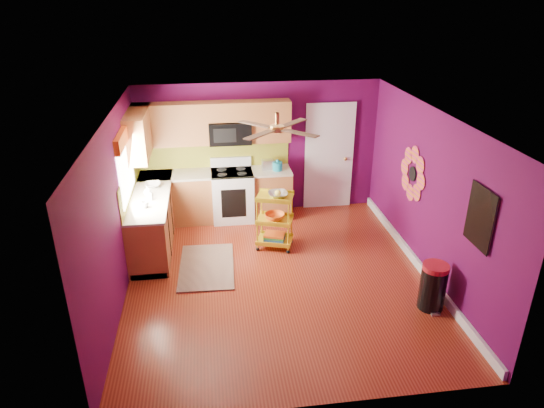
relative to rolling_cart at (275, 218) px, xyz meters
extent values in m
plane|color=maroon|center=(-0.08, -0.94, -0.54)|extent=(5.00, 5.00, 0.00)
cube|color=#500940|center=(-0.08, 1.56, 0.71)|extent=(4.50, 0.04, 2.50)
cube|color=#500940|center=(-0.08, -3.44, 0.71)|extent=(4.50, 0.04, 2.50)
cube|color=#500940|center=(-2.33, -0.94, 0.71)|extent=(0.04, 5.00, 2.50)
cube|color=#500940|center=(2.17, -0.94, 0.71)|extent=(0.04, 5.00, 2.50)
cube|color=silver|center=(-0.08, -0.94, 1.96)|extent=(4.50, 5.00, 0.04)
cube|color=white|center=(2.14, -0.94, -0.47)|extent=(0.05, 4.90, 0.14)
cube|color=brown|center=(-2.03, 0.41, -0.09)|extent=(0.60, 2.30, 0.90)
cube|color=brown|center=(-0.93, 1.26, -0.09)|extent=(2.80, 0.60, 0.90)
cube|color=beige|center=(-2.03, 0.41, 0.38)|extent=(0.63, 2.30, 0.04)
cube|color=beige|center=(-0.93, 1.26, 0.38)|extent=(2.80, 0.63, 0.04)
cube|color=black|center=(-2.03, 0.41, -0.49)|extent=(0.54, 2.30, 0.10)
cube|color=black|center=(-0.93, 1.26, -0.49)|extent=(2.80, 0.54, 0.10)
cube|color=white|center=(-0.63, 1.23, -0.08)|extent=(0.76, 0.66, 0.92)
cube|color=black|center=(-0.63, 1.23, 0.38)|extent=(0.76, 0.62, 0.03)
cube|color=white|center=(-0.63, 1.51, 0.50)|extent=(0.76, 0.06, 0.18)
cube|color=black|center=(-0.63, 0.90, -0.09)|extent=(0.45, 0.02, 0.55)
cube|color=brown|center=(-1.67, 1.39, 1.28)|extent=(1.32, 0.33, 0.75)
cube|color=brown|center=(0.11, 1.39, 1.28)|extent=(0.72, 0.33, 0.75)
cube|color=brown|center=(-0.63, 1.39, 1.49)|extent=(0.76, 0.33, 0.34)
cube|color=brown|center=(-2.17, 0.91, 1.28)|extent=(0.33, 1.30, 0.75)
cube|color=black|center=(-0.63, 1.36, 1.11)|extent=(0.76, 0.38, 0.40)
cube|color=olive|center=(-0.93, 1.55, 0.65)|extent=(2.80, 0.01, 0.51)
cube|color=olive|center=(-2.32, 0.41, 0.65)|extent=(0.01, 2.30, 0.51)
cube|color=white|center=(-2.31, 0.11, 1.01)|extent=(0.03, 1.20, 1.00)
cube|color=#E25914|center=(-2.28, 0.11, 1.48)|extent=(0.08, 1.35, 0.22)
cube|color=white|center=(1.27, 1.53, 0.48)|extent=(0.85, 0.04, 2.05)
cube|color=white|center=(1.27, 1.51, 0.48)|extent=(0.95, 0.02, 2.15)
sphere|color=#BF8C3F|center=(1.59, 1.48, 0.46)|extent=(0.07, 0.07, 0.07)
cylinder|color=black|center=(2.15, -0.34, 0.81)|extent=(0.01, 0.24, 0.24)
cube|color=teal|center=(2.15, -2.34, 1.01)|extent=(0.03, 0.52, 0.72)
cube|color=black|center=(2.13, -2.34, 1.01)|extent=(0.01, 0.56, 0.76)
cylinder|color=#BF8C3F|center=(-0.08, -0.74, 1.88)|extent=(0.06, 0.06, 0.16)
cylinder|color=#BF8C3F|center=(-0.08, -0.74, 1.74)|extent=(0.20, 0.20, 0.08)
cube|color=#4C2D19|center=(0.19, -0.47, 1.74)|extent=(0.47, 0.47, 0.01)
cube|color=#4C2D19|center=(-0.35, -0.47, 1.74)|extent=(0.47, 0.47, 0.01)
cube|color=#4C2D19|center=(-0.35, -1.01, 1.74)|extent=(0.47, 0.47, 0.01)
cube|color=#4C2D19|center=(0.19, -1.01, 1.74)|extent=(0.47, 0.47, 0.01)
cube|color=black|center=(-1.17, -0.50, -0.53)|extent=(0.90, 1.41, 0.02)
cylinder|color=gold|center=(-0.31, -0.09, -0.05)|extent=(0.03, 0.03, 0.90)
cylinder|color=gold|center=(0.18, -0.25, -0.05)|extent=(0.03, 0.03, 0.90)
cylinder|color=gold|center=(-0.20, 0.25, -0.05)|extent=(0.03, 0.03, 0.90)
cylinder|color=gold|center=(0.29, 0.09, -0.05)|extent=(0.03, 0.03, 0.90)
sphere|color=black|center=(-0.31, -0.09, -0.51)|extent=(0.06, 0.06, 0.06)
sphere|color=black|center=(0.18, -0.25, -0.51)|extent=(0.06, 0.06, 0.06)
sphere|color=black|center=(-0.20, 0.25, -0.51)|extent=(0.06, 0.06, 0.06)
sphere|color=black|center=(0.29, 0.09, -0.51)|extent=(0.06, 0.06, 0.06)
cube|color=gold|center=(-0.01, 0.00, 0.38)|extent=(0.68, 0.58, 0.03)
cube|color=gold|center=(-0.01, 0.00, -0.03)|extent=(0.68, 0.58, 0.03)
cube|color=gold|center=(-0.01, 0.00, -0.41)|extent=(0.68, 0.58, 0.03)
imported|color=beige|center=(0.04, -0.01, 0.43)|extent=(0.40, 0.40, 0.08)
sphere|color=yellow|center=(0.04, -0.01, 0.46)|extent=(0.11, 0.11, 0.11)
imported|color=#E25914|center=(-0.01, 0.00, 0.03)|extent=(0.42, 0.42, 0.10)
cube|color=navy|center=(-0.01, 0.00, -0.38)|extent=(0.40, 0.35, 0.04)
cube|color=#267233|center=(-0.01, 0.00, -0.34)|extent=(0.40, 0.35, 0.04)
cube|color=#E25914|center=(-0.01, 0.00, -0.30)|extent=(0.40, 0.35, 0.03)
cylinder|color=black|center=(1.89, -1.96, -0.24)|extent=(0.35, 0.35, 0.61)
cylinder|color=#B31924|center=(1.89, -1.96, 0.10)|extent=(0.35, 0.35, 0.07)
cube|color=beige|center=(1.89, -2.14, -0.53)|extent=(0.12, 0.06, 0.03)
cylinder|color=teal|center=(0.21, 1.20, 0.48)|extent=(0.18, 0.18, 0.16)
sphere|color=teal|center=(0.21, 1.20, 0.58)|extent=(0.06, 0.06, 0.06)
cube|color=beige|center=(0.04, 1.29, 0.49)|extent=(0.22, 0.15, 0.18)
imported|color=#EA3F72|center=(-2.01, 0.14, 0.49)|extent=(0.08, 0.09, 0.19)
imported|color=white|center=(-2.05, 0.29, 0.49)|extent=(0.14, 0.14, 0.17)
imported|color=white|center=(-2.01, 0.69, 0.43)|extent=(0.27, 0.27, 0.07)
imported|color=white|center=(-2.06, -0.16, 0.45)|extent=(0.12, 0.12, 0.10)
camera|label=1|loc=(-1.03, -7.15, 3.54)|focal=32.00mm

